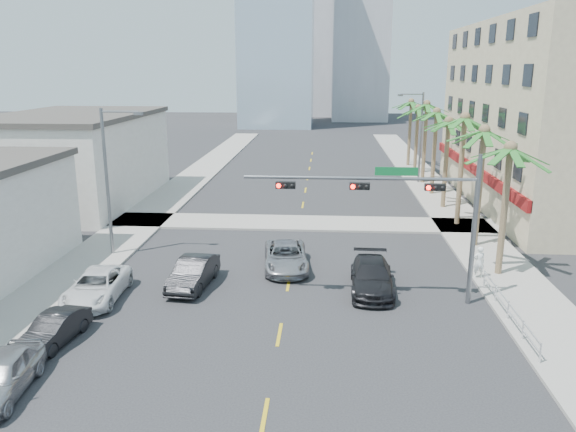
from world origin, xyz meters
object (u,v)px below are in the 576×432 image
Objects in this scene: car_parked_near at (1,375)px; car_lane_left at (193,273)px; car_parked_far at (97,286)px; car_parked_mid at (54,329)px; car_lane_right at (372,277)px; pedestrian at (479,262)px; traffic_signal_mast at (407,203)px; car_lane_center at (286,257)px.

car_lane_left is at bearing 61.95° from car_parked_near.
car_parked_far is at bearing -149.11° from car_lane_left.
car_lane_right reaches higher than car_parked_mid.
car_parked_mid is 2.18× the size of pedestrian.
car_parked_mid is 0.82× the size of car_lane_left.
car_parked_mid is (0.04, 3.84, -0.12)m from car_parked_near.
traffic_signal_mast is 2.11× the size of car_lane_center.
car_parked_near is 8.45m from car_parked_far.
car_lane_left is (4.40, 10.53, 0.01)m from car_parked_near.
car_lane_right is at bearing 135.77° from traffic_signal_mast.
car_lane_center is (9.08, 5.14, 0.02)m from car_parked_far.
traffic_signal_mast is at bearing -41.70° from car_lane_center.
car_lane_center is at bearing 26.72° from car_parked_far.
car_lane_right is at bearing 6.02° from car_parked_far.
car_parked_far is 2.92× the size of pedestrian.
pedestrian is at bearing 13.12° from car_lane_left.
pedestrian is (15.30, 2.00, 0.26)m from car_lane_left.
pedestrian reaches higher than car_lane_left.
car_lane_left reaches higher than car_parked_mid.
car_parked_far is (-15.18, -0.76, -4.35)m from traffic_signal_mast.
car_lane_right is (13.73, 6.75, 0.14)m from car_parked_mid.
car_parked_far is 10.44m from car_lane_center.
car_parked_far is at bearing 3.36° from pedestrian.
car_lane_right is (4.69, -3.01, 0.04)m from car_lane_center.
car_lane_center is at bearing 144.33° from traffic_signal_mast.
car_lane_left is (4.40, 2.07, 0.05)m from car_parked_far.
car_lane_center is at bearing 50.89° from car_parked_near.
car_lane_right is (9.37, 0.06, 0.01)m from car_lane_left.
pedestrian reaches higher than car_lane_center.
car_parked_far is 1.10× the size of car_lane_left.
car_parked_mid is at bearing -152.13° from car_lane_right.
car_parked_near is 23.35m from pedestrian.
pedestrian reaches higher than car_parked_near.
car_lane_left is at bearing -0.87° from pedestrian.
pedestrian reaches higher than car_parked_mid.
car_parked_mid is at bearing 15.52° from pedestrian.
pedestrian is at bearing 27.09° from car_parked_near.
car_lane_center is at bearing 54.89° from car_parked_mid.
car_parked_near is at bearing -92.80° from car_parked_far.
car_parked_far is at bearing 98.24° from car_parked_mid.
car_parked_near is at bearing -148.75° from traffic_signal_mast.
car_lane_right reaches higher than car_parked_near.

